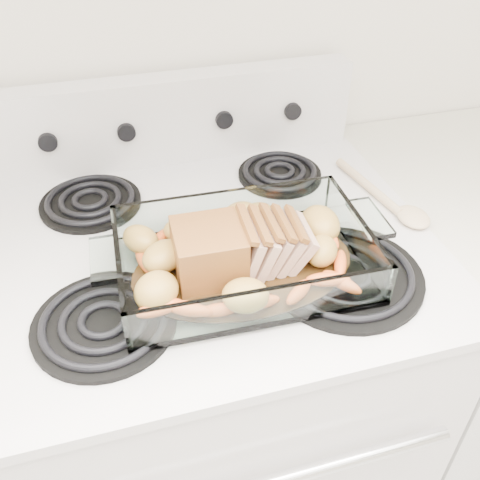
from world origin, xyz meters
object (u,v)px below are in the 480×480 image
object	(u,v)px
electric_range	(215,392)
counter_right	(466,337)
pork_roast	(230,250)
baking_dish	(243,261)

from	to	relation	value
electric_range	counter_right	distance (m)	0.67
pork_roast	counter_right	bearing A→B (deg)	-5.24
electric_range	baking_dish	world-z (taller)	electric_range
counter_right	baking_dish	distance (m)	0.81
electric_range	counter_right	world-z (taller)	electric_range
pork_roast	baking_dish	bearing A→B (deg)	-14.80
electric_range	counter_right	bearing A→B (deg)	-0.10
baking_dish	pork_roast	distance (m)	0.04
baking_dish	counter_right	bearing A→B (deg)	11.72
electric_range	baking_dish	xyz separation A→B (m)	(0.03, -0.11, 0.48)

